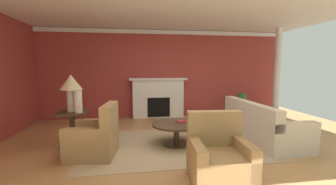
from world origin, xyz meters
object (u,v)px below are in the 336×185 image
at_px(armchair_near_window, 95,139).
at_px(fireplace, 158,99).
at_px(sofa, 261,126).
at_px(side_table, 73,126).
at_px(vase_on_side_table, 78,102).
at_px(vase_tall_corner, 241,105).
at_px(coffee_table, 176,129).
at_px(armchair_facing_fireplace, 219,160).
at_px(table_lamp, 71,86).

bearing_deg(armchair_near_window, fireplace, 63.65).
distance_m(sofa, side_table, 4.02).
relative_size(armchair_near_window, vase_on_side_table, 2.13).
xyz_separation_m(armchair_near_window, vase_tall_corner, (4.15, 2.68, 0.07)).
bearing_deg(coffee_table, armchair_near_window, -167.00).
relative_size(side_table, vase_on_side_table, 1.57).
relative_size(sofa, coffee_table, 2.11).
bearing_deg(armchair_facing_fireplace, vase_tall_corner, 59.60).
height_order(table_lamp, vase_tall_corner, table_lamp).
height_order(fireplace, coffee_table, fireplace).
height_order(fireplace, side_table, fireplace).
height_order(armchair_facing_fireplace, side_table, armchair_facing_fireplace).
bearing_deg(vase_tall_corner, fireplace, 173.61).
xyz_separation_m(sofa, armchair_near_window, (-3.48, -0.40, 0.01)).
distance_m(coffee_table, vase_tall_corner, 3.47).
distance_m(sofa, vase_on_side_table, 3.91).
xyz_separation_m(table_lamp, vase_tall_corner, (4.68, 2.03, -0.85)).
relative_size(sofa, armchair_facing_fireplace, 2.22).
xyz_separation_m(fireplace, vase_on_side_table, (-1.86, -2.45, 0.33)).
bearing_deg(vase_on_side_table, fireplace, 52.82).
distance_m(side_table, table_lamp, 0.82).
bearing_deg(side_table, armchair_facing_fireplace, -37.99).
relative_size(coffee_table, vase_on_side_table, 2.25).
bearing_deg(side_table, coffee_table, -7.89).
xyz_separation_m(vase_tall_corner, vase_on_side_table, (-4.53, -2.15, 0.54)).
xyz_separation_m(sofa, coffee_table, (-1.91, -0.04, 0.04)).
relative_size(fireplace, sofa, 0.85).
relative_size(armchair_near_window, table_lamp, 1.27).
bearing_deg(vase_tall_corner, sofa, -106.44).
height_order(fireplace, sofa, fireplace).
bearing_deg(sofa, fireplace, 127.83).
distance_m(fireplace, table_lamp, 3.14).
xyz_separation_m(fireplace, coffee_table, (0.09, -2.62, -0.26)).
distance_m(fireplace, sofa, 3.28).
distance_m(armchair_near_window, armchair_facing_fireplace, 2.23).
height_order(armchair_near_window, vase_tall_corner, armchair_near_window).
height_order(side_table, table_lamp, table_lamp).
relative_size(armchair_facing_fireplace, side_table, 1.36).
relative_size(table_lamp, vase_tall_corner, 0.99).
relative_size(armchair_facing_fireplace, coffee_table, 0.95).
bearing_deg(armchair_near_window, side_table, 129.16).
distance_m(sofa, armchair_near_window, 3.50).
relative_size(coffee_table, vase_tall_corner, 1.32).
xyz_separation_m(fireplace, sofa, (2.00, -2.58, -0.30)).
relative_size(fireplace, side_table, 2.57).
height_order(armchair_facing_fireplace, vase_on_side_table, vase_on_side_table).
bearing_deg(coffee_table, sofa, 1.18).
xyz_separation_m(side_table, table_lamp, (0.00, 0.00, 0.82)).
xyz_separation_m(fireplace, vase_tall_corner, (2.67, -0.30, -0.22)).
height_order(fireplace, armchair_near_window, fireplace).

